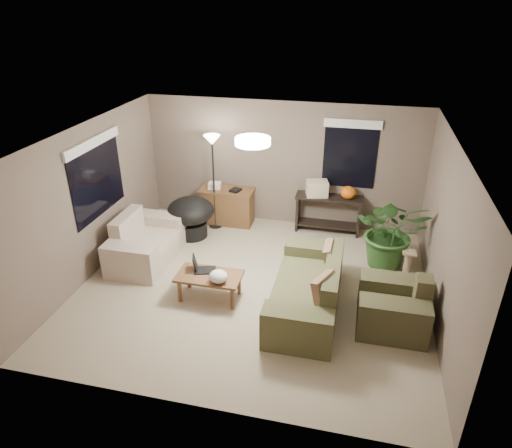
% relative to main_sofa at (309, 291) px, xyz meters
% --- Properties ---
extents(room_shell, '(5.50, 5.50, 5.50)m').
position_rel_main_sofa_xyz_m(room_shell, '(-0.95, 0.34, 0.96)').
color(room_shell, tan).
rests_on(room_shell, ground).
extents(main_sofa, '(0.95, 2.20, 0.85)m').
position_rel_main_sofa_xyz_m(main_sofa, '(0.00, 0.00, 0.00)').
color(main_sofa, '#4D4D2E').
rests_on(main_sofa, ground).
extents(throw_pillows, '(0.40, 1.38, 0.47)m').
position_rel_main_sofa_xyz_m(throw_pillows, '(0.26, 0.00, 0.36)').
color(throw_pillows, '#8C7251').
rests_on(throw_pillows, main_sofa).
extents(loveseat, '(0.90, 1.60, 0.85)m').
position_rel_main_sofa_xyz_m(loveseat, '(-3.03, 0.77, 0.00)').
color(loveseat, beige).
rests_on(loveseat, ground).
extents(armchair, '(0.95, 1.00, 0.85)m').
position_rel_main_sofa_xyz_m(armchair, '(1.22, -0.13, 0.00)').
color(armchair, '#4A472C').
rests_on(armchair, ground).
extents(coffee_table, '(1.00, 0.55, 0.42)m').
position_rel_main_sofa_xyz_m(coffee_table, '(-1.54, -0.10, 0.06)').
color(coffee_table, brown).
rests_on(coffee_table, ground).
extents(laptop, '(0.42, 0.31, 0.24)m').
position_rel_main_sofa_xyz_m(laptop, '(-1.71, 0.00, 0.19)').
color(laptop, black).
rests_on(laptop, coffee_table).
extents(plastic_bag, '(0.35, 0.34, 0.20)m').
position_rel_main_sofa_xyz_m(plastic_bag, '(-1.34, -0.25, 0.22)').
color(plastic_bag, white).
rests_on(plastic_bag, coffee_table).
extents(desk, '(1.10, 0.50, 0.75)m').
position_rel_main_sofa_xyz_m(desk, '(-2.02, 2.51, 0.08)').
color(desk, brown).
rests_on(desk, ground).
extents(desk_papers, '(0.71, 0.30, 0.12)m').
position_rel_main_sofa_xyz_m(desk_papers, '(-2.17, 2.50, 0.51)').
color(desk_papers, silver).
rests_on(desk_papers, desk).
extents(console_table, '(1.30, 0.40, 0.75)m').
position_rel_main_sofa_xyz_m(console_table, '(0.04, 2.60, 0.14)').
color(console_table, black).
rests_on(console_table, ground).
extents(pumpkin, '(0.32, 0.32, 0.24)m').
position_rel_main_sofa_xyz_m(pumpkin, '(0.39, 2.60, 0.58)').
color(pumpkin, orange).
rests_on(pumpkin, console_table).
extents(cardboard_box, '(0.47, 0.39, 0.30)m').
position_rel_main_sofa_xyz_m(cardboard_box, '(-0.21, 2.60, 0.61)').
color(cardboard_box, beige).
rests_on(cardboard_box, console_table).
extents(papasan_chair, '(1.19, 1.19, 0.80)m').
position_rel_main_sofa_xyz_m(papasan_chair, '(-2.53, 1.78, 0.17)').
color(papasan_chair, black).
rests_on(papasan_chair, ground).
extents(floor_lamp, '(0.32, 0.32, 1.91)m').
position_rel_main_sofa_xyz_m(floor_lamp, '(-2.21, 2.30, 1.30)').
color(floor_lamp, black).
rests_on(floor_lamp, ground).
extents(ceiling_fixture, '(0.50, 0.50, 0.10)m').
position_rel_main_sofa_xyz_m(ceiling_fixture, '(-0.95, 0.34, 2.15)').
color(ceiling_fixture, white).
rests_on(ceiling_fixture, room_shell).
extents(houseplant, '(1.18, 1.32, 1.03)m').
position_rel_main_sofa_xyz_m(houseplant, '(1.19, 1.55, 0.22)').
color(houseplant, '#2D5923').
rests_on(houseplant, ground).
extents(cat_scratching_post, '(0.32, 0.32, 0.50)m').
position_rel_main_sofa_xyz_m(cat_scratching_post, '(1.49, 1.20, -0.08)').
color(cat_scratching_post, tan).
rests_on(cat_scratching_post, ground).
extents(window_left, '(0.05, 1.56, 1.33)m').
position_rel_main_sofa_xyz_m(window_left, '(-3.67, 0.64, 1.49)').
color(window_left, black).
rests_on(window_left, room_shell).
extents(window_back, '(1.06, 0.05, 1.33)m').
position_rel_main_sofa_xyz_m(window_back, '(0.35, 2.82, 1.49)').
color(window_back, black).
rests_on(window_back, room_shell).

